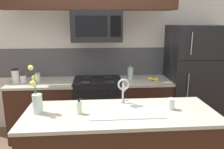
% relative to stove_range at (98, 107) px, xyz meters
% --- Properties ---
extents(rear_partition, '(5.20, 0.10, 2.60)m').
position_rel_stove_range_xyz_m(rear_partition, '(0.30, 0.38, 0.84)').
color(rear_partition, silver).
rests_on(rear_partition, ground).
extents(splash_band, '(3.49, 0.01, 0.48)m').
position_rel_stove_range_xyz_m(splash_band, '(-0.00, 0.32, 0.69)').
color(splash_band, '#4C4C51').
rests_on(splash_band, rear_partition).
extents(back_counter_left, '(1.01, 0.65, 0.91)m').
position_rel_stove_range_xyz_m(back_counter_left, '(-0.87, 0.00, -0.01)').
color(back_counter_left, '#381E14').
rests_on(back_counter_left, ground).
extents(back_counter_right, '(0.81, 0.65, 0.91)m').
position_rel_stove_range_xyz_m(back_counter_right, '(0.77, 0.00, -0.01)').
color(back_counter_right, '#381E14').
rests_on(back_counter_right, ground).
extents(stove_range, '(0.76, 0.64, 0.93)m').
position_rel_stove_range_xyz_m(stove_range, '(0.00, 0.00, 0.00)').
color(stove_range, black).
rests_on(stove_range, ground).
extents(microwave, '(0.74, 0.40, 0.46)m').
position_rel_stove_range_xyz_m(microwave, '(0.00, -0.02, 1.30)').
color(microwave, black).
extents(refrigerator, '(0.89, 0.74, 1.77)m').
position_rel_stove_range_xyz_m(refrigerator, '(1.60, 0.02, 0.42)').
color(refrigerator, black).
rests_on(refrigerator, ground).
extents(storage_jar_tall, '(0.11, 0.11, 0.21)m').
position_rel_stove_range_xyz_m(storage_jar_tall, '(-1.26, 0.00, 0.55)').
color(storage_jar_tall, silver).
rests_on(storage_jar_tall, back_counter_left).
extents(storage_jar_medium, '(0.09, 0.09, 0.12)m').
position_rel_stove_range_xyz_m(storage_jar_medium, '(-1.15, -0.00, 0.51)').
color(storage_jar_medium, silver).
rests_on(storage_jar_medium, back_counter_left).
extents(storage_jar_short, '(0.08, 0.08, 0.13)m').
position_rel_stove_range_xyz_m(storage_jar_short, '(-0.93, 0.02, 0.51)').
color(storage_jar_short, silver).
rests_on(storage_jar_short, back_counter_left).
extents(banana_bunch, '(0.19, 0.13, 0.08)m').
position_rel_stove_range_xyz_m(banana_bunch, '(0.89, -0.06, 0.47)').
color(banana_bunch, yellow).
rests_on(banana_bunch, back_counter_right).
extents(french_press, '(0.09, 0.09, 0.27)m').
position_rel_stove_range_xyz_m(french_press, '(0.54, 0.06, 0.55)').
color(french_press, silver).
rests_on(french_press, back_counter_right).
extents(kitchen_sink, '(0.76, 0.40, 0.16)m').
position_rel_stove_range_xyz_m(kitchen_sink, '(0.28, -1.25, 0.38)').
color(kitchen_sink, '#ADAFB5').
rests_on(kitchen_sink, island_counter).
extents(sink_faucet, '(0.14, 0.14, 0.31)m').
position_rel_stove_range_xyz_m(sink_faucet, '(0.28, -1.05, 0.65)').
color(sink_faucet, '#B7BABF').
rests_on(sink_faucet, island_counter).
extents(dish_soap_bottle, '(0.06, 0.05, 0.16)m').
position_rel_stove_range_xyz_m(dish_soap_bottle, '(-0.20, -1.27, 0.52)').
color(dish_soap_bottle, beige).
rests_on(dish_soap_bottle, island_counter).
extents(drinking_glass, '(0.07, 0.07, 0.12)m').
position_rel_stove_range_xyz_m(drinking_glass, '(0.77, -1.23, 0.51)').
color(drinking_glass, silver).
rests_on(drinking_glass, island_counter).
extents(flower_vase, '(0.13, 0.14, 0.49)m').
position_rel_stove_range_xyz_m(flower_vase, '(-0.63, -1.21, 0.59)').
color(flower_vase, silver).
rests_on(flower_vase, island_counter).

